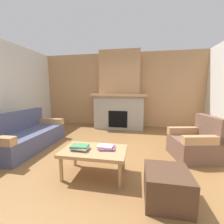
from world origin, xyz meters
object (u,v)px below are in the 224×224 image
Objects in this scene: couch at (26,136)px; coffee_table at (94,153)px; fireplace at (120,96)px; ottoman at (167,186)px; armchair at (195,144)px.

couch is 2.06m from coffee_table.
coffee_table is (0.00, -3.10, -0.79)m from fireplace.
ottoman is at bearing -21.91° from couch.
ottoman is at bearing -120.20° from armchair.
armchair is 0.90× the size of coffee_table.
coffee_table is at bearing -152.18° from armchair.
couch and armchair have the same top height.
couch is 3.47× the size of ottoman.
couch is 3.16m from ottoman.
armchair is 1.73× the size of ottoman.
coffee_table is 1.11m from ottoman.
couch reaches higher than coffee_table.
coffee_table is (-1.81, -0.95, 0.08)m from armchair.
fireplace reaches higher than coffee_table.
fireplace is at bearing 106.46° from ottoman.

